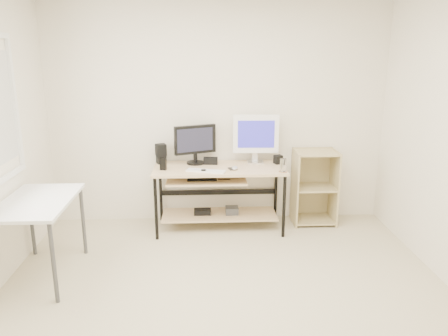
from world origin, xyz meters
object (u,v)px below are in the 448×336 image
side_table (37,208)px  audio_controller (163,164)px  black_monitor (195,142)px  shelf_unit (314,186)px  white_imac (256,135)px  desk (217,185)px

side_table → audio_controller: size_ratio=7.19×
black_monitor → shelf_unit: bearing=-22.2°
white_imac → audio_controller: (-1.07, -0.28, -0.26)m
shelf_unit → white_imac: white_imac is taller
black_monitor → white_imac: bearing=-20.4°
shelf_unit → black_monitor: bearing=179.9°
side_table → black_monitor: bearing=41.1°
white_imac → audio_controller: white_imac is taller
white_imac → shelf_unit: bearing=-0.1°
black_monitor → audio_controller: size_ratio=3.47×
side_table → desk: bearing=32.7°
black_monitor → audio_controller: (-0.36, -0.26, -0.19)m
black_monitor → audio_controller: bearing=-166.0°
side_table → white_imac: white_imac is taller
desk → side_table: (-1.65, -1.06, 0.13)m
desk → black_monitor: black_monitor is taller
side_table → shelf_unit: (2.83, 1.22, -0.22)m
desk → black_monitor: size_ratio=3.11×
desk → audio_controller: (-0.61, -0.09, 0.28)m
black_monitor → white_imac: white_imac is taller
side_table → white_imac: size_ratio=1.75×
side_table → audio_controller: bearing=42.6°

